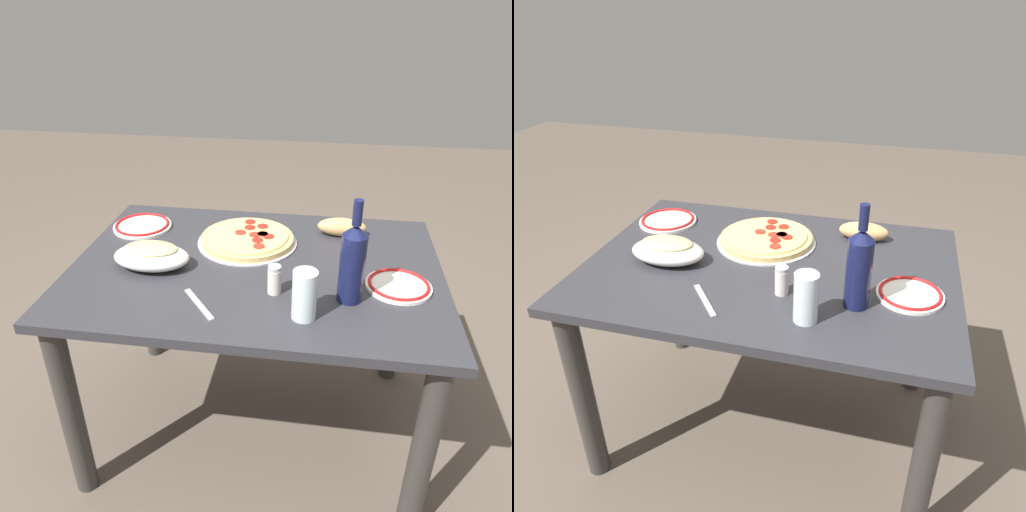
# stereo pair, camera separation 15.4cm
# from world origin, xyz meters

# --- Properties ---
(ground_plane) EXTENTS (8.00, 8.00, 0.00)m
(ground_plane) POSITION_xyz_m (0.00, 0.00, 0.00)
(ground_plane) COLOR brown
(ground_plane) RESTS_ON ground
(dining_table) EXTENTS (1.16, 0.82, 0.70)m
(dining_table) POSITION_xyz_m (0.00, 0.00, 0.58)
(dining_table) COLOR #2D2D33
(dining_table) RESTS_ON ground
(pepperoni_pizza) EXTENTS (0.34, 0.34, 0.03)m
(pepperoni_pizza) POSITION_xyz_m (-0.05, 0.15, 0.71)
(pepperoni_pizza) COLOR #B7B7BC
(pepperoni_pizza) RESTS_ON dining_table
(baked_pasta_dish) EXTENTS (0.24, 0.15, 0.08)m
(baked_pasta_dish) POSITION_xyz_m (-0.32, -0.06, 0.74)
(baked_pasta_dish) COLOR white
(baked_pasta_dish) RESTS_ON dining_table
(wine_bottle) EXTENTS (0.07, 0.07, 0.30)m
(wine_bottle) POSITION_xyz_m (0.29, -0.16, 0.82)
(wine_bottle) COLOR #141942
(wine_bottle) RESTS_ON dining_table
(water_glass) EXTENTS (0.07, 0.07, 0.14)m
(water_glass) POSITION_xyz_m (0.17, -0.26, 0.77)
(water_glass) COLOR silver
(water_glass) RESTS_ON dining_table
(side_plate_near) EXTENTS (0.21, 0.21, 0.02)m
(side_plate_near) POSITION_xyz_m (-0.45, 0.21, 0.71)
(side_plate_near) COLOR white
(side_plate_near) RESTS_ON dining_table
(side_plate_far) EXTENTS (0.19, 0.19, 0.02)m
(side_plate_far) POSITION_xyz_m (0.43, -0.08, 0.71)
(side_plate_far) COLOR white
(side_plate_far) RESTS_ON dining_table
(bread_loaf) EXTENTS (0.17, 0.07, 0.06)m
(bread_loaf) POSITION_xyz_m (0.27, 0.25, 0.73)
(bread_loaf) COLOR tan
(bread_loaf) RESTS_ON dining_table
(spice_shaker) EXTENTS (0.04, 0.04, 0.09)m
(spice_shaker) POSITION_xyz_m (0.08, -0.16, 0.74)
(spice_shaker) COLOR silver
(spice_shaker) RESTS_ON dining_table
(fork_left) EXTENTS (0.12, 0.14, 0.00)m
(fork_left) POSITION_xyz_m (-0.12, -0.25, 0.70)
(fork_left) COLOR #B7B7BC
(fork_left) RESTS_ON dining_table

